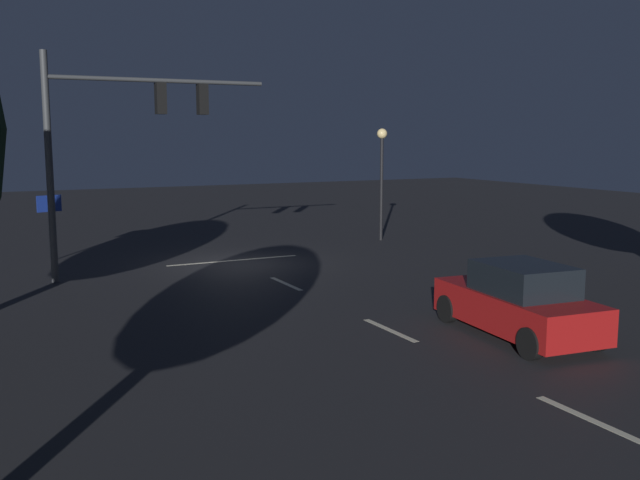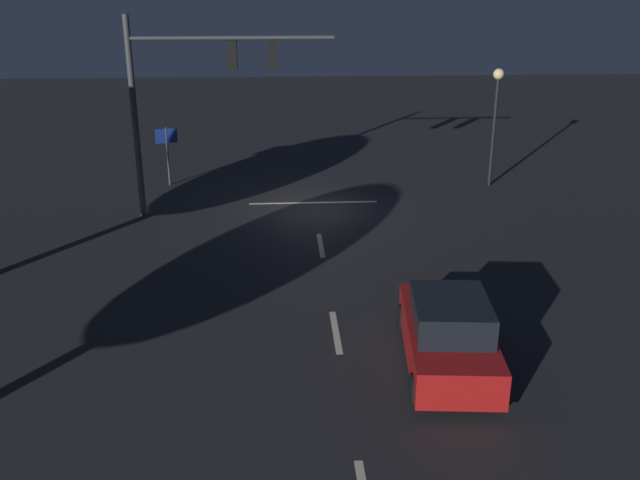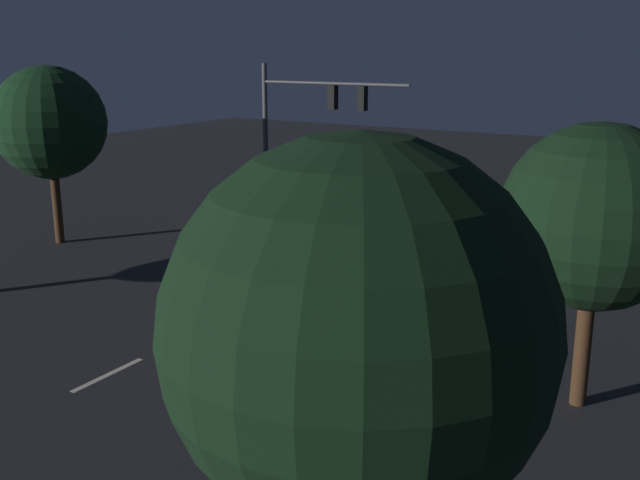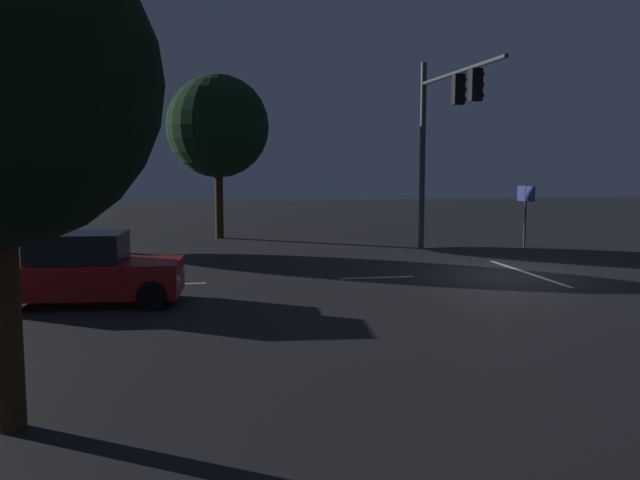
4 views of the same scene
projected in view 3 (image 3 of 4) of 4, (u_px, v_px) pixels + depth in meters
The scene contains 12 objects.
ground_plane at pixel (396, 236), 31.15m from camera, with size 80.00×80.00×0.00m, color #232326.
traffic_signal_assembly at pixel (306, 117), 31.64m from camera, with size 7.12×0.47×7.09m.
lane_dash_far at pixel (349, 259), 27.86m from camera, with size 2.20×0.16×0.01m, color beige.
lane_dash_mid at pixel (255, 304), 22.92m from camera, with size 2.20×0.16×0.01m, color beige.
lane_dash_near at pixel (108, 375), 17.97m from camera, with size 2.20×0.16×0.01m, color beige.
stop_bar at pixel (403, 233), 31.73m from camera, with size 5.00×0.16×0.01m, color beige.
car_approaching at pixel (285, 310), 20.10m from camera, with size 2.25×4.50×1.70m.
street_lamp_left_kerb at pixel (605, 162), 28.72m from camera, with size 0.44×0.44×4.85m.
route_sign at pixel (321, 171), 36.74m from camera, with size 0.88×0.32×2.46m.
tree_left_near at pixel (595, 218), 15.45m from camera, with size 3.99×3.99×6.29m.
tree_right_near at pixel (49, 123), 29.00m from camera, with size 4.45×4.45×7.11m.
tree_left_far at pixel (357, 332), 7.84m from camera, with size 4.27×4.27×6.95m.
Camera 3 is at (-13.09, 27.38, 7.73)m, focal length 41.35 mm.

